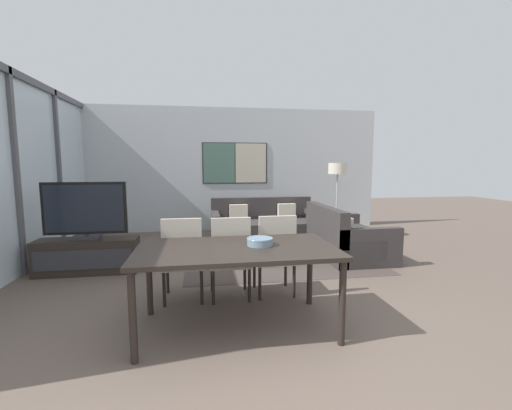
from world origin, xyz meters
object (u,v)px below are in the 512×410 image
object	(u,v)px
sofa_main	(264,227)
coffee_table	(280,243)
sofa_side	(344,240)
tv_console	(88,256)
dining_chair_centre	(230,255)
dining_table	(237,255)
floor_lamp	(338,174)
dining_chair_left	(183,256)
dining_chair_right	(275,252)
television	(85,211)
fruit_bowl	(260,241)

from	to	relation	value
sofa_main	coffee_table	xyz separation A→B (m)	(-0.00, -1.37, -0.00)
sofa_side	coffee_table	size ratio (longest dim) A/B	1.87
tv_console	dining_chair_centre	bearing A→B (deg)	-33.82
dining_table	floor_lamp	distance (m)	4.31
dining_chair_left	floor_lamp	xyz separation A→B (m)	(2.94, 2.79, 0.81)
sofa_side	floor_lamp	bearing A→B (deg)	-16.62
dining_chair_left	dining_chair_right	xyz separation A→B (m)	(1.05, 0.02, 0.00)
dining_table	dining_chair_left	size ratio (longest dim) A/B	1.89
sofa_side	dining_chair_centre	world-z (taller)	dining_chair_centre
television	dining_chair_left	bearing A→B (deg)	-42.20
dining_table	floor_lamp	size ratio (longest dim) A/B	1.17
coffee_table	floor_lamp	xyz separation A→B (m)	(1.49, 1.29, 1.06)
television	coffee_table	world-z (taller)	television
floor_lamp	tv_console	bearing A→B (deg)	-160.43
tv_console	coffee_table	bearing A→B (deg)	4.90
sofa_main	dining_chair_right	bearing A→B (deg)	-98.00
tv_console	dining_table	bearing A→B (deg)	-45.95
tv_console	coffee_table	xyz separation A→B (m)	(2.84, 0.24, 0.03)
dining_table	dining_chair_centre	size ratio (longest dim) A/B	1.89
coffee_table	dining_chair_centre	distance (m)	1.80
sofa_side	coffee_table	bearing A→B (deg)	91.44
sofa_main	coffee_table	world-z (taller)	sofa_main
sofa_main	dining_chair_left	size ratio (longest dim) A/B	2.17
tv_console	dining_chair_left	bearing A→B (deg)	-42.18
dining_chair_left	dining_chair_centre	xyz separation A→B (m)	(0.53, -0.02, 0.00)
dining_chair_centre	floor_lamp	bearing A→B (deg)	49.41
sofa_side	dining_chair_right	size ratio (longest dim) A/B	1.62
television	dining_table	xyz separation A→B (m)	(1.91, -1.98, -0.18)
coffee_table	dining_chair_right	size ratio (longest dim) A/B	0.87
television	tv_console	bearing A→B (deg)	-90.00
dining_chair_right	fruit_bowl	bearing A→B (deg)	-113.35
sofa_side	dining_chair_centre	distance (m)	2.57
dining_chair_right	fruit_bowl	size ratio (longest dim) A/B	3.92
dining_chair_right	television	bearing A→B (deg)	153.05
dining_table	dining_chair_centre	xyz separation A→B (m)	(0.00, 0.69, -0.19)
sofa_main	dining_table	world-z (taller)	sofa_main
dining_chair_centre	dining_chair_right	size ratio (longest dim) A/B	1.00
floor_lamp	sofa_side	bearing A→B (deg)	-106.62
dining_table	fruit_bowl	distance (m)	0.25
sofa_main	fruit_bowl	xyz separation A→B (m)	(-0.70, -3.55, 0.55)
television	dining_table	world-z (taller)	television
television	coffee_table	size ratio (longest dim) A/B	1.34
dining_chair_right	floor_lamp	bearing A→B (deg)	55.76
sofa_side	fruit_bowl	xyz separation A→B (m)	(-1.81, -2.21, 0.55)
television	dining_chair_centre	world-z (taller)	television
sofa_side	sofa_main	bearing A→B (deg)	39.52
tv_console	sofa_side	distance (m)	3.96
television	floor_lamp	distance (m)	4.61
television	dining_chair_left	size ratio (longest dim) A/B	1.16
sofa_main	fruit_bowl	size ratio (longest dim) A/B	8.51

